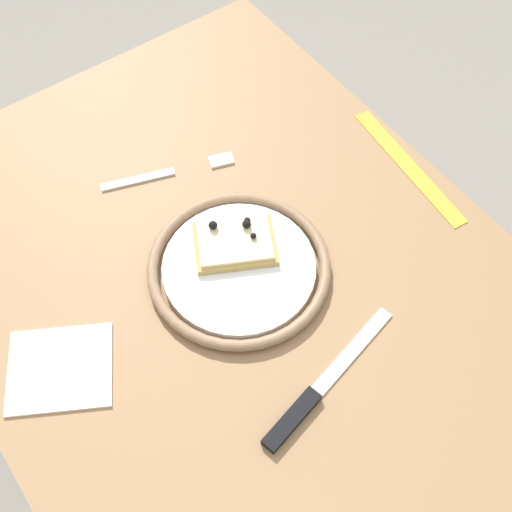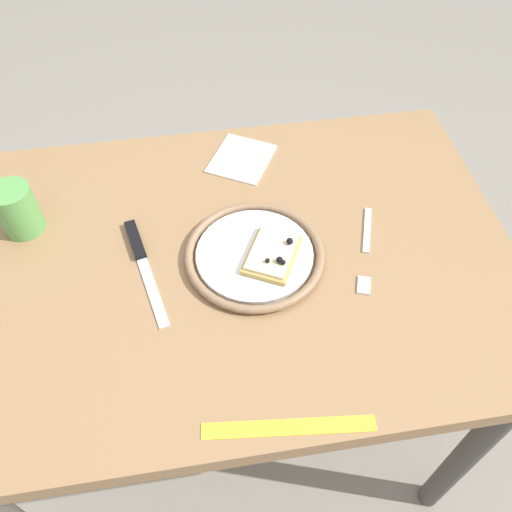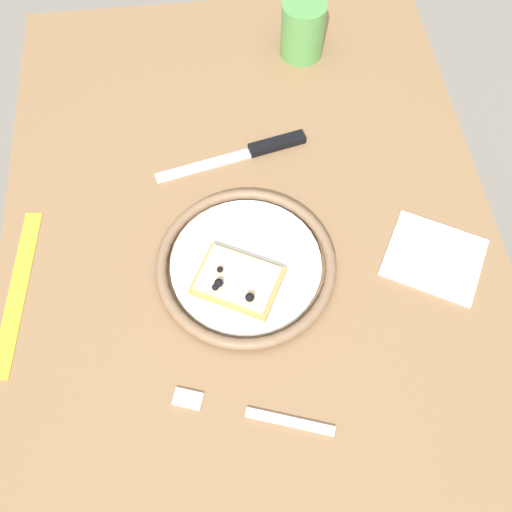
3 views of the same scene
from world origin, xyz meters
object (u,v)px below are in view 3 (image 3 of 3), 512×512
at_px(measuring_tape, 18,290).
at_px(napkin, 434,257).
at_px(dining_table, 252,268).
at_px(fork, 251,413).
at_px(knife, 257,150).
at_px(cup, 303,29).
at_px(pizza_slice_near, 238,280).
at_px(plate, 246,265).

height_order(measuring_tape, napkin, napkin).
bearing_deg(measuring_tape, dining_table, -75.72).
xyz_separation_m(dining_table, napkin, (-0.06, -0.25, 0.09)).
height_order(fork, measuring_tape, fork).
relative_size(dining_table, knife, 4.34).
bearing_deg(napkin, fork, 123.97).
height_order(cup, measuring_tape, cup).
bearing_deg(pizza_slice_near, measuring_tape, 84.50).
relative_size(pizza_slice_near, napkin, 1.04).
relative_size(plate, fork, 1.27).
bearing_deg(cup, knife, 154.47).
bearing_deg(dining_table, plate, 165.51).
bearing_deg(fork, measuring_tape, 56.03).
height_order(pizza_slice_near, fork, pizza_slice_near).
relative_size(cup, measuring_tape, 0.39).
distance_m(knife, fork, 0.41).
relative_size(knife, cup, 2.47).
bearing_deg(cup, measuring_tape, 132.42).
xyz_separation_m(fork, cup, (0.61, -0.15, 0.05)).
bearing_deg(pizza_slice_near, fork, 179.83).
relative_size(plate, measuring_tape, 1.00).
bearing_deg(cup, pizza_slice_near, 160.92).
distance_m(dining_table, cup, 0.41).
relative_size(pizza_slice_near, cup, 1.40).
height_order(dining_table, pizza_slice_near, pizza_slice_near).
bearing_deg(pizza_slice_near, dining_table, -18.90).
xyz_separation_m(plate, knife, (0.20, -0.04, -0.00)).
xyz_separation_m(dining_table, measuring_tape, (-0.05, 0.32, 0.09)).
bearing_deg(cup, dining_table, 160.88).
xyz_separation_m(plate, measuring_tape, (-0.00, 0.31, -0.01)).
xyz_separation_m(knife, fork, (-0.40, 0.05, -0.00)).
distance_m(dining_table, measuring_tape, 0.34).
bearing_deg(measuring_tape, napkin, -85.27).
relative_size(fork, measuring_tape, 0.79).
relative_size(pizza_slice_near, knife, 0.56).
height_order(dining_table, measuring_tape, measuring_tape).
bearing_deg(cup, plate, 161.39).
bearing_deg(plate, measuring_tape, 90.09).
bearing_deg(napkin, pizza_slice_near, 93.19).
bearing_deg(dining_table, napkin, -103.44).
distance_m(dining_table, fork, 0.27).
bearing_deg(knife, measuring_tape, 119.97).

